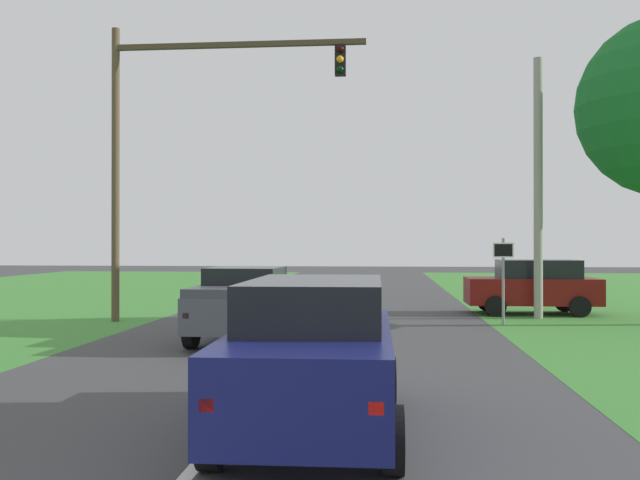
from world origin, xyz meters
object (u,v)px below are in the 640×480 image
(red_suv_near, at_px, (315,352))
(pickup_truck_lead, at_px, (247,302))
(keep_moving_sign, at_px, (503,269))
(utility_pole_right, at_px, (538,188))
(crossing_suv_far, at_px, (533,286))
(traffic_light, at_px, (175,129))

(red_suv_near, distance_m, pickup_truck_lead, 8.62)
(pickup_truck_lead, height_order, keep_moving_sign, keep_moving_sign)
(utility_pole_right, bearing_deg, keep_moving_sign, -126.85)
(pickup_truck_lead, bearing_deg, red_suv_near, -73.20)
(pickup_truck_lead, relative_size, crossing_suv_far, 1.19)
(pickup_truck_lead, height_order, utility_pole_right, utility_pole_right)
(pickup_truck_lead, distance_m, keep_moving_sign, 7.99)
(red_suv_near, height_order, keep_moving_sign, keep_moving_sign)
(pickup_truck_lead, height_order, traffic_light, traffic_light)
(red_suv_near, height_order, utility_pole_right, utility_pole_right)
(red_suv_near, height_order, pickup_truck_lead, red_suv_near)
(crossing_suv_far, xyz_separation_m, utility_pole_right, (-0.12, -1.42, 3.20))
(keep_moving_sign, bearing_deg, traffic_light, -178.90)
(red_suv_near, bearing_deg, crossing_suv_far, 69.43)
(traffic_light, xyz_separation_m, utility_pole_right, (11.23, 2.05, -1.72))
(traffic_light, xyz_separation_m, keep_moving_sign, (9.84, 0.19, -4.25))
(traffic_light, relative_size, keep_moving_sign, 3.54)
(traffic_light, relative_size, utility_pole_right, 1.08)
(traffic_light, height_order, keep_moving_sign, traffic_light)
(red_suv_near, height_order, traffic_light, traffic_light)
(traffic_light, height_order, crossing_suv_far, traffic_light)
(keep_moving_sign, bearing_deg, pickup_truck_lead, -149.18)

